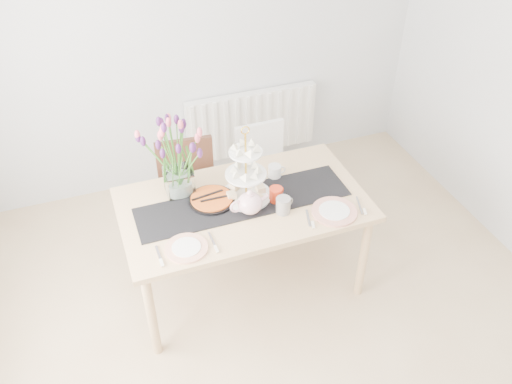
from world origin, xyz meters
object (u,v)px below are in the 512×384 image
object	(u,v)px
cream_jug	(275,171)
tart_tin	(212,200)
chair_brown	(189,188)
mug_grey	(283,205)
mug_orange	(276,195)
chair_white	(264,167)
plate_right	(334,211)
teapot	(250,203)
tulip_vase	(175,148)
cake_stand	(246,180)
plate_left	(186,248)
radiator	(252,123)
dining_table	(244,211)

from	to	relation	value
cream_jug	tart_tin	world-z (taller)	cream_jug
chair_brown	mug_grey	xyz separation A→B (m)	(0.44, -0.77, 0.31)
cream_jug	mug_orange	distance (m)	0.27
chair_white	mug_grey	size ratio (longest dim) A/B	7.34
mug_grey	plate_right	world-z (taller)	mug_grey
chair_white	teapot	distance (m)	0.97
tart_tin	plate_right	world-z (taller)	tart_tin
plate_right	tulip_vase	bearing A→B (deg)	148.29
cake_stand	teapot	xyz separation A→B (m)	(-0.03, -0.16, -0.06)
plate_left	mug_grey	bearing A→B (deg)	9.92
radiator	mug_grey	world-z (taller)	mug_grey
tulip_vase	teapot	world-z (taller)	tulip_vase
dining_table	cream_jug	xyz separation A→B (m)	(0.29, 0.19, 0.12)
chair_brown	tart_tin	xyz separation A→B (m)	(0.04, -0.52, 0.27)
chair_brown	plate_right	xyz separation A→B (m)	(0.74, -0.89, 0.26)
dining_table	mug_grey	xyz separation A→B (m)	(0.20, -0.18, 0.13)
tulip_vase	cream_jug	size ratio (longest dim) A/B	7.18
cream_jug	mug_orange	size ratio (longest dim) A/B	0.86
mug_grey	tulip_vase	bearing A→B (deg)	123.31
cream_jug	mug_grey	distance (m)	0.38
radiator	tart_tin	size ratio (longest dim) A/B	3.93
mug_orange	cake_stand	bearing A→B (deg)	118.71
teapot	plate_left	world-z (taller)	teapot
cake_stand	teapot	size ratio (longest dim) A/B	1.95
tulip_vase	tart_tin	size ratio (longest dim) A/B	2.13
tulip_vase	mug_grey	world-z (taller)	tulip_vase
tulip_vase	tart_tin	xyz separation A→B (m)	(0.17, -0.17, -0.34)
plate_right	tart_tin	bearing A→B (deg)	152.33
chair_white	tulip_vase	world-z (taller)	tulip_vase
cake_stand	plate_right	bearing A→B (deg)	-35.43
dining_table	plate_right	world-z (taller)	plate_right
radiator	teapot	bearing A→B (deg)	-110.02
tulip_vase	mug_orange	world-z (taller)	tulip_vase
plate_left	tulip_vase	bearing A→B (deg)	80.05
cream_jug	mug_orange	bearing A→B (deg)	-103.58
radiator	chair_white	xyz separation A→B (m)	(-0.15, -0.70, 0.02)
plate_left	teapot	bearing A→B (deg)	21.38
cream_jug	mug_orange	world-z (taller)	mug_orange
mug_orange	cream_jug	bearing A→B (deg)	40.89
radiator	chair_brown	size ratio (longest dim) A/B	1.40
dining_table	plate_left	bearing A→B (deg)	-147.15
dining_table	teapot	distance (m)	0.19
cake_stand	cream_jug	bearing A→B (deg)	29.46
chair_white	dining_table	bearing A→B (deg)	-121.78
cream_jug	tart_tin	bearing A→B (deg)	-160.32
cake_stand	mug_grey	world-z (taller)	cake_stand
tulip_vase	plate_left	world-z (taller)	tulip_vase
teapot	cake_stand	bearing A→B (deg)	77.90
radiator	cream_jug	world-z (taller)	cream_jug
cake_stand	plate_left	size ratio (longest dim) A/B	1.92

